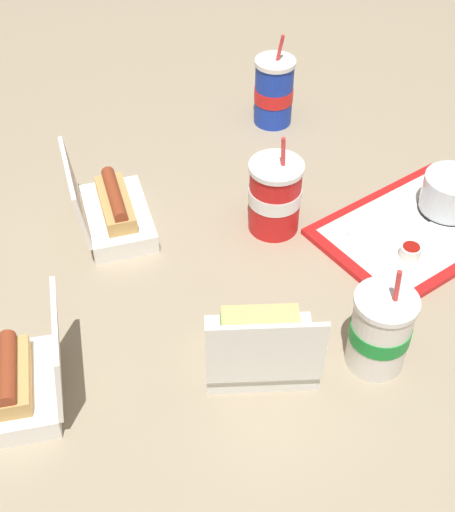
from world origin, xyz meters
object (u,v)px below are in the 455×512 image
at_px(cake_container, 451,195).
at_px(ketchup_cup, 410,251).
at_px(soda_cup_left, 275,196).
at_px(clamshell_hotdog_center, 112,211).
at_px(clamshell_sandwich_right, 261,346).
at_px(clamshell_hotdog_left, 19,382).
at_px(soda_cup_corner, 274,92).
at_px(food_tray, 416,230).
at_px(plastic_fork, 374,230).
at_px(soda_cup_center, 380,330).

relative_size(cake_container, ketchup_cup, 2.95).
bearing_deg(soda_cup_left, clamshell_hotdog_center, 139.60).
bearing_deg(clamshell_sandwich_right, cake_container, 3.79).
relative_size(cake_container, soda_cup_left, 0.56).
distance_m(clamshell_hotdog_left, soda_cup_corner, 0.90).
xyz_separation_m(food_tray, clamshell_hotdog_center, (-0.44, 0.40, 0.03)).
distance_m(food_tray, clamshell_sandwich_right, 0.45).
height_order(clamshell_hotdog_left, soda_cup_left, soda_cup_left).
height_order(ketchup_cup, clamshell_hotdog_left, clamshell_hotdog_left).
xyz_separation_m(ketchup_cup, clamshell_hotdog_left, (-0.71, 0.19, 0.01)).
relative_size(clamshell_hotdog_center, soda_cup_left, 1.14).
bearing_deg(ketchup_cup, plastic_fork, 86.90).
bearing_deg(soda_cup_corner, clamshell_hotdog_center, -171.75).
bearing_deg(ketchup_cup, clamshell_sandwich_right, 179.55).
bearing_deg(clamshell_hotdog_left, cake_container, -10.15).
xyz_separation_m(clamshell_sandwich_right, clamshell_hotdog_center, (0.01, 0.44, -0.00)).
distance_m(ketchup_cup, clamshell_hotdog_center, 0.58).
xyz_separation_m(cake_container, soda_cup_corner, (-0.03, 0.48, 0.03)).
bearing_deg(clamshell_hotdog_left, soda_cup_center, -32.84).
xyz_separation_m(ketchup_cup, clamshell_sandwich_right, (-0.38, 0.00, 0.02)).
distance_m(clamshell_sandwich_right, soda_cup_corner, 0.72).
xyz_separation_m(clamshell_hotdog_left, soda_cup_center, (0.48, -0.31, 0.03)).
distance_m(cake_container, clamshell_sandwich_right, 0.54).
xyz_separation_m(food_tray, plastic_fork, (-0.07, 0.05, 0.01)).
xyz_separation_m(plastic_fork, soda_cup_left, (-0.13, 0.15, 0.06)).
height_order(clamshell_sandwich_right, soda_cup_left, soda_cup_left).
distance_m(ketchup_cup, soda_cup_center, 0.26).
relative_size(clamshell_sandwich_right, soda_cup_center, 1.11).
distance_m(clamshell_hotdog_left, soda_cup_left, 0.58).
bearing_deg(cake_container, clamshell_hotdog_center, 142.76).
distance_m(plastic_fork, clamshell_hotdog_left, 0.72).
bearing_deg(soda_cup_center, ketchup_cup, 26.47).
bearing_deg(ketchup_cup, soda_cup_left, 117.89).
bearing_deg(plastic_fork, ketchup_cup, -65.33).
relative_size(clamshell_hotdog_left, soda_cup_left, 1.07).
bearing_deg(soda_cup_corner, cake_container, -85.89).
relative_size(cake_container, clamshell_hotdog_left, 0.52).
bearing_deg(soda_cup_left, cake_container, -34.41).
relative_size(ketchup_cup, clamshell_hotdog_center, 0.17).
bearing_deg(food_tray, cake_container, -2.45).
xyz_separation_m(food_tray, clamshell_hotdog_left, (-0.78, 0.15, 0.03)).
height_order(cake_container, soda_cup_corner, soda_cup_corner).
bearing_deg(clamshell_sandwich_right, soda_cup_corner, 45.36).
distance_m(food_tray, ketchup_cup, 0.09).
distance_m(food_tray, soda_cup_center, 0.35).
xyz_separation_m(clamshell_hotdog_left, clamshell_hotdog_center, (0.34, 0.25, -0.00)).
xyz_separation_m(clamshell_hotdog_left, soda_cup_left, (0.58, 0.04, 0.04)).
relative_size(plastic_fork, soda_cup_center, 0.53).
bearing_deg(ketchup_cup, soda_cup_center, -153.53).
relative_size(clamshell_hotdog_left, soda_cup_corner, 1.03).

